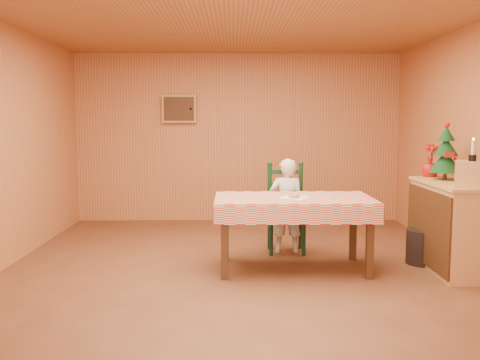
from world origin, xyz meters
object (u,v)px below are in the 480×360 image
christmas_tree (446,154)px  storage_bin (424,247)px  shelf_unit (451,226)px  seated_child (286,206)px  ladder_chair (286,210)px  crate (472,174)px  dining_table (293,205)px

christmas_tree → storage_bin: christmas_tree is taller
shelf_unit → christmas_tree: bearing=88.0°
christmas_tree → seated_child: bearing=162.5°
ladder_chair → storage_bin: size_ratio=2.86×
crate → shelf_unit: bearing=91.2°
crate → christmas_tree: 0.67m
shelf_unit → crate: size_ratio=4.13×
shelf_unit → christmas_tree: (0.01, 0.25, 0.74)m
dining_table → shelf_unit: bearing=-1.5°
christmas_tree → dining_table: bearing=-173.0°
dining_table → christmas_tree: bearing=7.0°
shelf_unit → ladder_chair: bearing=153.4°
dining_table → ladder_chair: 0.81m
storage_bin → dining_table: bearing=-172.7°
crate → storage_bin: (-0.21, 0.63, -0.87)m
dining_table → crate: crate is taller
seated_child → christmas_tree: (1.67, -0.52, 0.65)m
crate → dining_table: bearing=165.1°
dining_table → shelf_unit: size_ratio=1.34×
crate → storage_bin: 1.09m
seated_child → crate: bearing=144.9°
seated_child → storage_bin: bearing=159.6°
seated_child → shelf_unit: seated_child is taller
shelf_unit → storage_bin: bearing=130.8°
seated_child → storage_bin: (1.46, -0.54, -0.37)m
crate → seated_child: bearing=144.9°
shelf_unit → seated_child: bearing=155.0°
seated_child → crate: size_ratio=3.75×
dining_table → storage_bin: 1.55m
shelf_unit → storage_bin: 0.41m
ladder_chair → seated_child: size_ratio=0.96×
ladder_chair → crate: size_ratio=3.60×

